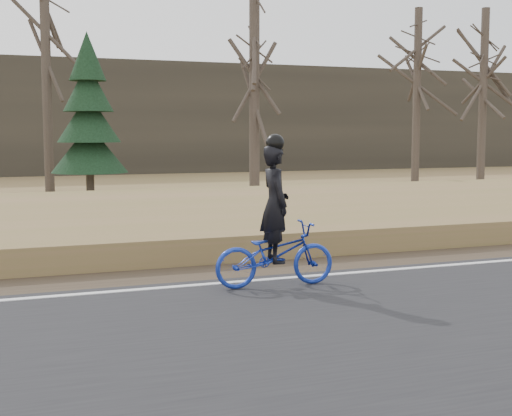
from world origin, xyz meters
name	(u,v)px	position (x,y,z in m)	size (l,w,h in m)	color
embankment	(429,221)	(0.00, 4.20, 0.22)	(120.00, 5.00, 0.44)	olive
ballast	(349,205)	(0.00, 8.00, 0.23)	(120.00, 3.00, 0.45)	slate
railroad	(350,194)	(0.00, 8.00, 0.53)	(120.00, 2.40, 0.29)	black
treeline_backdrop	(163,118)	(0.00, 30.00, 3.00)	(120.00, 4.00, 6.00)	#383328
cyclist	(275,239)	(-5.62, -0.25, 0.74)	(1.77, 0.70, 2.15)	#162F9D
bare_tree_left	(47,79)	(-7.16, 18.22, 4.16)	(0.36, 0.36, 8.33)	#483E35
bare_tree_near_left	(254,94)	(-0.57, 13.96, 3.55)	(0.36, 0.36, 7.11)	#483E35
bare_tree_center	(417,96)	(8.65, 17.93, 3.83)	(0.36, 0.36, 7.67)	#483E35
bare_tree_right	(483,97)	(10.67, 15.97, 3.73)	(0.36, 0.36, 7.46)	#483E35
conifer	(89,120)	(-6.05, 15.43, 2.65)	(2.60, 2.60, 5.61)	#483E35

